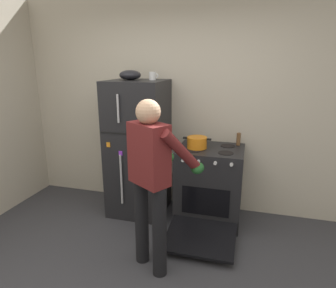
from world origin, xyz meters
TOP-DOWN VIEW (x-y plane):
  - kitchen_wall_back at (0.00, 1.95)m, footprint 6.00×0.10m
  - refrigerator at (-0.49, 1.57)m, footprint 0.68×0.72m
  - stove_range at (0.42, 1.55)m, footprint 0.76×1.22m
  - person_cook at (0.04, 0.56)m, footprint 0.67×0.72m
  - red_pot at (0.26, 1.52)m, footprint 0.33×0.23m
  - coffee_mug at (-0.30, 1.62)m, footprint 0.11×0.08m
  - pepper_mill at (0.72, 1.77)m, footprint 0.05×0.05m
  - mixing_bowl at (-0.57, 1.57)m, footprint 0.26×0.26m

SIDE VIEW (x-z plane):
  - stove_range at x=0.42m, z-range -0.01..0.91m
  - refrigerator at x=-0.49m, z-range 0.00..1.68m
  - person_cook at x=0.04m, z-range 0.16..1.76m
  - red_pot at x=0.26m, z-range 0.92..1.05m
  - pepper_mill at x=0.72m, z-range 0.92..1.07m
  - kitchen_wall_back at x=0.00m, z-range 0.00..2.70m
  - coffee_mug at x=-0.30m, z-range 1.68..1.78m
  - mixing_bowl at x=-0.57m, z-range 1.68..1.80m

